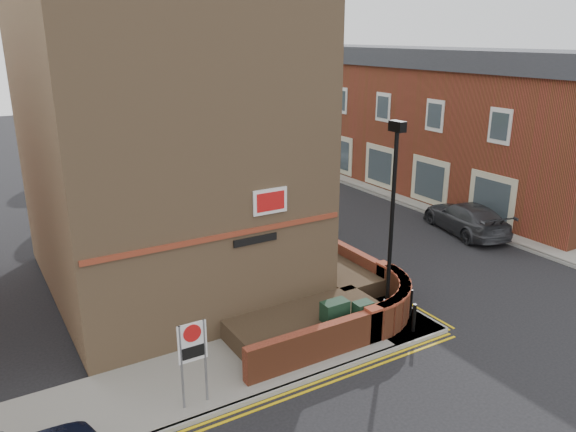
# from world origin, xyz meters

# --- Properties ---
(ground) EXTENTS (120.00, 120.00, 0.00)m
(ground) POSITION_xyz_m (0.00, 0.00, 0.00)
(ground) COLOR black
(ground) RESTS_ON ground
(pavement_corner) EXTENTS (13.00, 3.00, 0.12)m
(pavement_corner) POSITION_xyz_m (-3.50, 1.50, 0.06)
(pavement_corner) COLOR gray
(pavement_corner) RESTS_ON ground
(pavement_main) EXTENTS (2.00, 32.00, 0.12)m
(pavement_main) POSITION_xyz_m (2.00, 16.00, 0.06)
(pavement_main) COLOR gray
(pavement_main) RESTS_ON ground
(pavement_far) EXTENTS (4.00, 40.00, 0.12)m
(pavement_far) POSITION_xyz_m (13.00, 13.00, 0.06)
(pavement_far) COLOR gray
(pavement_far) RESTS_ON ground
(kerb_side) EXTENTS (13.00, 0.15, 0.12)m
(kerb_side) POSITION_xyz_m (-3.50, 0.00, 0.06)
(kerb_side) COLOR gray
(kerb_side) RESTS_ON ground
(kerb_main_near) EXTENTS (0.15, 32.00, 0.12)m
(kerb_main_near) POSITION_xyz_m (3.00, 16.00, 0.06)
(kerb_main_near) COLOR gray
(kerb_main_near) RESTS_ON ground
(kerb_main_far) EXTENTS (0.15, 40.00, 0.12)m
(kerb_main_far) POSITION_xyz_m (11.00, 13.00, 0.06)
(kerb_main_far) COLOR gray
(kerb_main_far) RESTS_ON ground
(yellow_lines_side) EXTENTS (13.00, 0.28, 0.01)m
(yellow_lines_side) POSITION_xyz_m (-3.50, -0.25, 0.01)
(yellow_lines_side) COLOR gold
(yellow_lines_side) RESTS_ON ground
(yellow_lines_main) EXTENTS (0.28, 32.00, 0.01)m
(yellow_lines_main) POSITION_xyz_m (3.25, 16.00, 0.01)
(yellow_lines_main) COLOR gold
(yellow_lines_main) RESTS_ON ground
(corner_building) EXTENTS (8.95, 10.40, 13.60)m
(corner_building) POSITION_xyz_m (-2.84, 8.00, 6.23)
(corner_building) COLOR #967350
(corner_building) RESTS_ON ground
(garden_wall) EXTENTS (6.80, 6.00, 1.20)m
(garden_wall) POSITION_xyz_m (0.00, 2.50, 0.00)
(garden_wall) COLOR brown
(garden_wall) RESTS_ON ground
(lamppost) EXTENTS (0.25, 0.50, 6.30)m
(lamppost) POSITION_xyz_m (1.60, 1.20, 3.34)
(lamppost) COLOR black
(lamppost) RESTS_ON pavement_corner
(utility_cabinet_large) EXTENTS (0.80, 0.45, 1.20)m
(utility_cabinet_large) POSITION_xyz_m (-0.30, 1.30, 0.72)
(utility_cabinet_large) COLOR black
(utility_cabinet_large) RESTS_ON pavement_corner
(utility_cabinet_small) EXTENTS (0.55, 0.40, 1.10)m
(utility_cabinet_small) POSITION_xyz_m (0.50, 1.00, 0.67)
(utility_cabinet_small) COLOR black
(utility_cabinet_small) RESTS_ON pavement_corner
(bollard_near) EXTENTS (0.11, 0.11, 0.90)m
(bollard_near) POSITION_xyz_m (2.00, 0.40, 0.57)
(bollard_near) COLOR black
(bollard_near) RESTS_ON pavement_corner
(bollard_far) EXTENTS (0.11, 0.11, 0.90)m
(bollard_far) POSITION_xyz_m (2.60, 1.20, 0.57)
(bollard_far) COLOR black
(bollard_far) RESTS_ON pavement_corner
(zone_sign) EXTENTS (0.72, 0.07, 2.20)m
(zone_sign) POSITION_xyz_m (-5.00, 0.50, 1.64)
(zone_sign) COLOR slate
(zone_sign) RESTS_ON pavement_corner
(far_terrace) EXTENTS (5.40, 30.40, 8.00)m
(far_terrace) POSITION_xyz_m (14.50, 17.00, 4.04)
(far_terrace) COLOR brown
(far_terrace) RESTS_ON ground
(far_terrace_cream) EXTENTS (5.40, 12.40, 8.00)m
(far_terrace_cream) POSITION_xyz_m (14.50, 38.00, 4.05)
(far_terrace_cream) COLOR beige
(far_terrace_cream) RESTS_ON ground
(tree_near) EXTENTS (3.64, 3.65, 6.70)m
(tree_near) POSITION_xyz_m (2.00, 14.05, 4.70)
(tree_near) COLOR #382B1E
(tree_near) RESTS_ON pavement_main
(tree_mid) EXTENTS (4.03, 4.03, 7.42)m
(tree_mid) POSITION_xyz_m (2.00, 22.05, 5.20)
(tree_mid) COLOR #382B1E
(tree_mid) RESTS_ON pavement_main
(tree_far) EXTENTS (3.81, 3.81, 7.00)m
(tree_far) POSITION_xyz_m (2.00, 30.05, 4.91)
(tree_far) COLOR #382B1E
(tree_far) RESTS_ON pavement_main
(traffic_light_assembly) EXTENTS (0.20, 0.16, 4.20)m
(traffic_light_assembly) POSITION_xyz_m (2.40, 25.00, 2.78)
(traffic_light_assembly) COLOR black
(traffic_light_assembly) RESTS_ON pavement_main
(silver_car_near) EXTENTS (2.66, 4.85, 1.52)m
(silver_car_near) POSITION_xyz_m (3.60, 15.98, 0.76)
(silver_car_near) COLOR #98999F
(silver_car_near) RESTS_ON ground
(red_car_main) EXTENTS (2.76, 5.12, 1.36)m
(red_car_main) POSITION_xyz_m (3.60, 22.17, 0.68)
(red_car_main) COLOR #9B3A11
(red_car_main) RESTS_ON ground
(grey_car_far) EXTENTS (3.04, 5.20, 1.41)m
(grey_car_far) POSITION_xyz_m (10.50, 6.11, 0.71)
(grey_car_far) COLOR #313337
(grey_car_far) RESTS_ON ground
(silver_car_far) EXTENTS (1.96, 3.85, 1.26)m
(silver_car_far) POSITION_xyz_m (10.50, 19.95, 0.63)
(silver_car_far) COLOR silver
(silver_car_far) RESTS_ON ground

